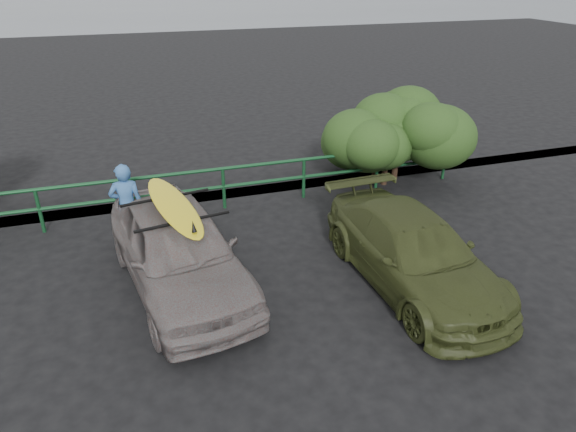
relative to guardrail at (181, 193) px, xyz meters
name	(u,v)px	position (x,y,z in m)	size (l,w,h in m)	color
ground	(226,352)	(0.00, -5.00, -0.52)	(80.00, 80.00, 0.00)	black
ocean	(120,12)	(0.00, 55.00, -0.52)	(200.00, 200.00, 0.00)	#525B64
guardrail	(181,193)	(0.00, 0.00, 0.00)	(14.00, 0.08, 1.04)	#134422
shrub_right	(370,142)	(5.00, 0.50, 0.57)	(3.20, 2.40, 2.18)	#29471A
sedan	(178,250)	(-0.40, -3.02, 0.25)	(1.81, 4.50, 1.53)	#6A605F
olive_vehicle	(413,252)	(3.60, -4.18, 0.13)	(1.81, 4.45, 1.29)	#343C1A
man	(127,206)	(-1.19, -1.17, 0.37)	(0.65, 0.43, 1.79)	#3869A9
roof_rack	(174,209)	(-0.40, -3.02, 1.04)	(1.57, 1.10, 0.05)	black
surfboard	(174,205)	(-0.40, -3.02, 1.10)	(0.56, 2.71, 0.08)	yellow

